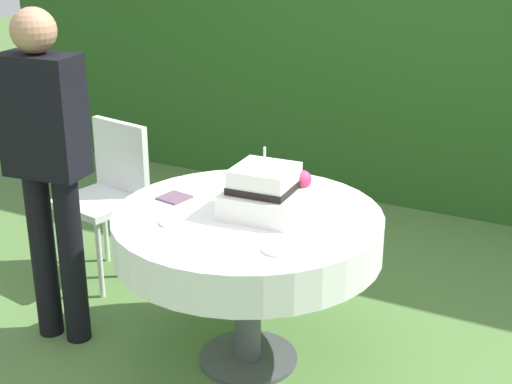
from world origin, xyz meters
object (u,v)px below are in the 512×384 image
at_px(wedding_cake, 265,192).
at_px(standing_person, 47,158).
at_px(garden_chair, 109,186).
at_px(serving_plate_near, 280,179).
at_px(napkin_stack, 174,198).
at_px(serving_plate_far, 279,249).
at_px(cake_table, 248,234).
at_px(serving_plate_left, 172,222).

height_order(wedding_cake, standing_person, standing_person).
xyz_separation_m(wedding_cake, garden_chair, (-1.18, 0.39, -0.30)).
relative_size(serving_plate_near, napkin_stack, 1.12).
bearing_deg(garden_chair, serving_plate_far, -26.80).
relative_size(cake_table, serving_plate_far, 8.91).
xyz_separation_m(serving_plate_left, garden_chair, (-0.88, 0.68, -0.21)).
bearing_deg(serving_plate_far, standing_person, 177.86).
xyz_separation_m(serving_plate_near, napkin_stack, (-0.32, -0.45, -0.00)).
relative_size(wedding_cake, napkin_stack, 2.74).
distance_m(serving_plate_far, garden_chair, 1.58).
bearing_deg(wedding_cake, cake_table, -152.36).
distance_m(wedding_cake, standing_person, 1.02).
distance_m(cake_table, serving_plate_near, 0.46).
height_order(napkin_stack, garden_chair, garden_chair).
distance_m(cake_table, napkin_stack, 0.40).
height_order(serving_plate_far, garden_chair, garden_chair).
distance_m(napkin_stack, standing_person, 0.60).
relative_size(cake_table, serving_plate_left, 11.42).
height_order(cake_table, serving_plate_near, serving_plate_near).
bearing_deg(napkin_stack, serving_plate_far, -22.21).
distance_m(cake_table, wedding_cake, 0.21).
height_order(napkin_stack, standing_person, standing_person).
distance_m(serving_plate_near, serving_plate_left, 0.72).
bearing_deg(wedding_cake, serving_plate_far, -55.18).
height_order(cake_table, serving_plate_far, serving_plate_far).
bearing_deg(serving_plate_far, wedding_cake, 124.82).
bearing_deg(cake_table, serving_plate_near, 97.79).
xyz_separation_m(cake_table, napkin_stack, (-0.38, -0.00, 0.10)).
bearing_deg(serving_plate_far, serving_plate_left, 177.03).
height_order(cake_table, napkin_stack, napkin_stack).
height_order(serving_plate_far, napkin_stack, serving_plate_far).
height_order(cake_table, serving_plate_left, serving_plate_left).
distance_m(wedding_cake, napkin_stack, 0.46).
xyz_separation_m(serving_plate_far, serving_plate_left, (-0.52, 0.03, 0.00)).
distance_m(serving_plate_far, napkin_stack, 0.72).
relative_size(serving_plate_near, standing_person, 0.09).
bearing_deg(cake_table, wedding_cake, 27.64).
bearing_deg(serving_plate_far, napkin_stack, 157.79).
distance_m(serving_plate_left, napkin_stack, 0.29).
xyz_separation_m(cake_table, standing_person, (-0.91, -0.23, 0.28)).
bearing_deg(garden_chair, cake_table, -21.09).
xyz_separation_m(serving_plate_near, serving_plate_left, (-0.17, -0.69, 0.00)).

